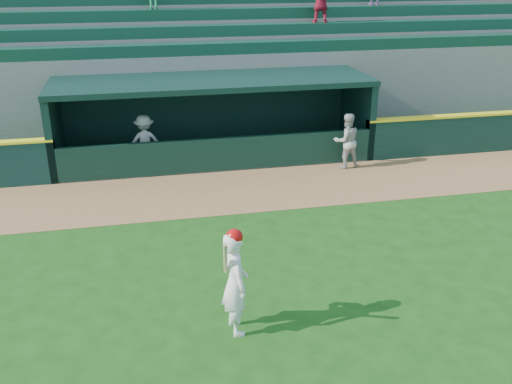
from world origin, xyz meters
TOP-DOWN VIEW (x-y plane):
  - ground at (0.00, 0.00)m, footprint 120.00×120.00m
  - warning_track at (0.00, 4.90)m, footprint 40.00×3.00m
  - dugout_player_front at (3.66, 6.06)m, footprint 0.83×0.67m
  - dugout_player_inside at (-2.09, 7.28)m, footprint 1.06×0.65m
  - dugout at (0.00, 8.00)m, footprint 9.40×2.80m
  - stands at (0.05, 12.57)m, footprint 34.50×6.25m
  - batter_at_plate at (-0.94, -1.14)m, footprint 0.52×0.84m

SIDE VIEW (x-z plane):
  - ground at x=0.00m, z-range 0.00..0.00m
  - warning_track at x=0.00m, z-range 0.00..0.01m
  - dugout_player_inside at x=-2.09m, z-range 0.00..1.59m
  - dugout_player_front at x=3.66m, z-range 0.00..1.62m
  - batter_at_plate at x=-0.94m, z-range -0.01..1.86m
  - dugout at x=0.00m, z-range 0.13..2.59m
  - stands at x=0.05m, z-range -1.15..5.94m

